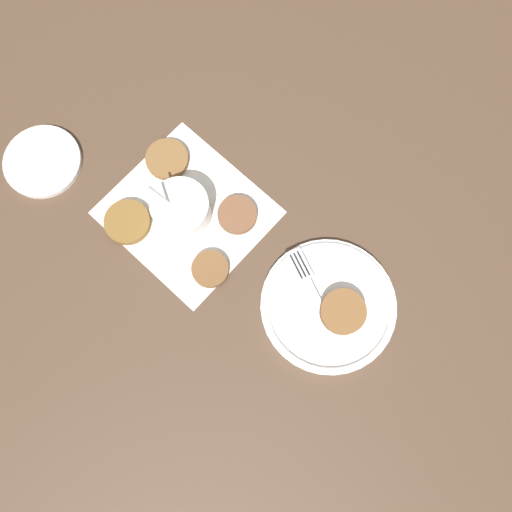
{
  "coord_description": "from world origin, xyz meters",
  "views": [
    {
      "loc": [
        -0.23,
        0.17,
        0.88
      ],
      "look_at": [
        -0.13,
        -0.01,
        0.02
      ],
      "focal_mm": 35.0,
      "sensor_mm": 36.0,
      "label": 1
    }
  ],
  "objects": [
    {
      "name": "napkin",
      "position": [
        0.03,
        -0.02,
        0.0
      ],
      "size": [
        0.31,
        0.3,
        0.0
      ],
      "color": "white",
      "rests_on": "ground_plane"
    },
    {
      "name": "sauce_bowl",
      "position": [
        0.03,
        -0.01,
        0.03
      ],
      "size": [
        0.11,
        0.1,
        0.12
      ],
      "color": "white",
      "rests_on": "napkin"
    },
    {
      "name": "fork",
      "position": [
        -0.23,
        -0.02,
        0.02
      ],
      "size": [
        0.14,
        0.1,
        0.0
      ],
      "color": "silver",
      "rests_on": "serving_plate"
    },
    {
      "name": "fritter_on_plate",
      "position": [
        -0.31,
        -0.0,
        0.03
      ],
      "size": [
        0.08,
        0.08,
        0.02
      ],
      "color": "brown",
      "rests_on": "serving_plate"
    },
    {
      "name": "fritter_0",
      "position": [
        0.11,
        -0.08,
        0.01
      ],
      "size": [
        0.08,
        0.08,
        0.01
      ],
      "color": "brown",
      "rests_on": "napkin"
    },
    {
      "name": "fritter_1",
      "position": [
        -0.07,
        0.05,
        0.01
      ],
      "size": [
        0.07,
        0.07,
        0.01
      ],
      "color": "brown",
      "rests_on": "napkin"
    },
    {
      "name": "serving_plate",
      "position": [
        -0.28,
        0.0,
        0.01
      ],
      "size": [
        0.24,
        0.24,
        0.02
      ],
      "color": "white",
      "rests_on": "ground_plane"
    },
    {
      "name": "extra_saucer",
      "position": [
        0.31,
        0.04,
        0.01
      ],
      "size": [
        0.15,
        0.15,
        0.01
      ],
      "color": "white",
      "rests_on": "ground_plane"
    },
    {
      "name": "fritter_3",
      "position": [
        -0.06,
        -0.06,
        0.01
      ],
      "size": [
        0.07,
        0.07,
        0.01
      ],
      "color": "brown",
      "rests_on": "napkin"
    },
    {
      "name": "fritter_2",
      "position": [
        0.11,
        0.06,
        0.01
      ],
      "size": [
        0.08,
        0.08,
        0.02
      ],
      "color": "brown",
      "rests_on": "napkin"
    },
    {
      "name": "ground_plane",
      "position": [
        0.0,
        0.0,
        0.0
      ],
      "size": [
        4.0,
        4.0,
        0.0
      ],
      "primitive_type": "plane",
      "color": "#4C3828"
    }
  ]
}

